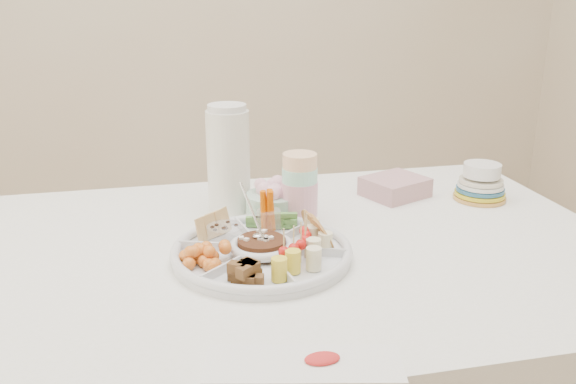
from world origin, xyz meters
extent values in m
cylinder|color=white|center=(-0.08, -0.05, 0.78)|extent=(0.49, 0.49, 0.04)
cylinder|color=#331C0A|center=(-0.08, -0.05, 0.79)|extent=(0.13, 0.13, 0.04)
cylinder|color=white|center=(0.05, 0.13, 0.88)|extent=(0.11, 0.11, 0.24)
cylinder|color=white|center=(-0.10, 0.26, 0.90)|extent=(0.12, 0.12, 0.28)
cylinder|color=silver|center=(-0.01, 0.17, 0.81)|extent=(0.14, 0.14, 0.10)
cube|color=#BD8B90|center=(0.36, 0.27, 0.78)|extent=(0.20, 0.19, 0.05)
cylinder|color=yellow|center=(0.57, 0.19, 0.80)|extent=(0.16, 0.16, 0.09)
cube|color=silver|center=(-0.08, -0.45, 0.76)|extent=(0.32, 0.17, 0.01)
camera|label=1|loc=(-0.28, -1.23, 1.32)|focal=38.00mm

